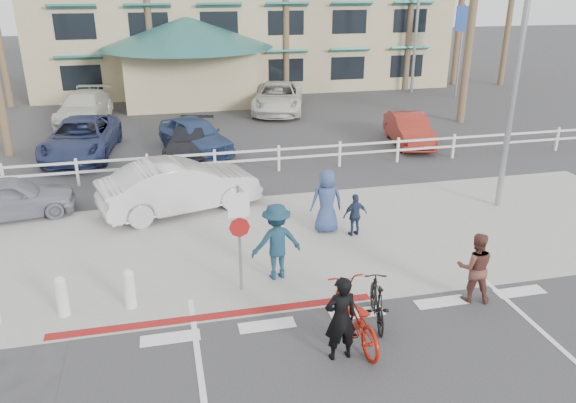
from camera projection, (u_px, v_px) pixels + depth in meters
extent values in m
plane|color=#333335|center=(367.00, 330.00, 11.68)|extent=(140.00, 140.00, 0.00)
cube|color=#333335|center=(407.00, 394.00, 9.87)|extent=(12.00, 16.00, 0.01)
cube|color=gray|center=(310.00, 238.00, 15.75)|extent=(22.00, 7.00, 0.01)
cube|color=#333335|center=(280.00, 190.00, 19.37)|extent=(40.00, 5.00, 0.01)
cube|color=#333335|center=(239.00, 125.00, 27.96)|extent=(50.00, 16.00, 0.01)
cube|color=maroon|center=(216.00, 316.00, 12.13)|extent=(7.00, 0.25, 0.02)
imported|color=#9A1408|center=(355.00, 315.00, 11.16)|extent=(0.88, 2.21, 1.14)
imported|color=black|center=(341.00, 319.00, 10.50)|extent=(0.66, 0.46, 1.75)
imported|color=black|center=(377.00, 302.00, 11.76)|extent=(0.81, 1.70, 0.99)
imported|color=brown|center=(475.00, 267.00, 12.47)|extent=(0.97, 0.86, 1.65)
imported|color=#153246|center=(276.00, 242.00, 13.39)|extent=(1.30, 0.84, 1.91)
imported|color=#212F4C|center=(355.00, 215.00, 15.73)|extent=(0.77, 0.40, 1.25)
imported|color=navy|center=(326.00, 201.00, 15.89)|extent=(0.93, 0.63, 1.86)
imported|color=silver|center=(180.00, 186.00, 17.38)|extent=(5.19, 3.01, 1.62)
imported|color=gray|center=(9.00, 198.00, 16.90)|extent=(3.99, 2.12, 1.29)
imported|color=navy|center=(81.00, 138.00, 22.81)|extent=(3.09, 5.67, 1.51)
imported|color=black|center=(190.00, 141.00, 22.95)|extent=(2.63, 4.52, 1.23)
imported|color=navy|center=(195.00, 135.00, 23.26)|extent=(3.26, 4.66, 1.47)
imported|color=maroon|center=(409.00, 129.00, 24.43)|extent=(2.06, 4.22, 1.33)
imported|color=silver|center=(84.00, 107.00, 28.27)|extent=(2.82, 5.38, 1.49)
imported|color=silver|center=(278.00, 98.00, 30.36)|extent=(3.94, 6.06, 1.55)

